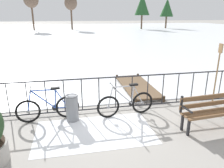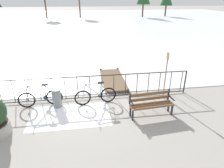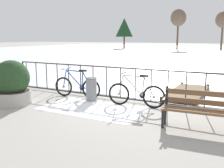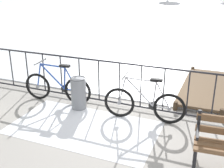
# 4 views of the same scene
# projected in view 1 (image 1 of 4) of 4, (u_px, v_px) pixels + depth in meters

# --- Properties ---
(ground_plane) EXTENTS (160.00, 160.00, 0.00)m
(ground_plane) POSITION_uv_depth(u_px,v_px,m) (108.00, 110.00, 6.62)
(ground_plane) COLOR #9E9991
(frozen_pond) EXTENTS (80.00, 56.00, 0.03)m
(frozen_pond) POSITION_uv_depth(u_px,v_px,m) (75.00, 33.00, 33.07)
(frozen_pond) COLOR white
(frozen_pond) RESTS_ON ground
(snow_patch) EXTENTS (2.92, 1.66, 0.01)m
(snow_patch) POSITION_uv_depth(u_px,v_px,m) (95.00, 132.00, 5.40)
(snow_patch) COLOR white
(snow_patch) RESTS_ON ground
(railing_fence) EXTENTS (9.06, 0.06, 1.07)m
(railing_fence) POSITION_uv_depth(u_px,v_px,m) (107.00, 93.00, 6.45)
(railing_fence) COLOR #232328
(railing_fence) RESTS_ON ground
(bicycle_near_railing) EXTENTS (1.71, 0.52, 0.97)m
(bicycle_near_railing) POSITION_uv_depth(u_px,v_px,m) (126.00, 104.00, 6.19)
(bicycle_near_railing) COLOR black
(bicycle_near_railing) RESTS_ON ground
(bicycle_second) EXTENTS (1.71, 0.52, 0.97)m
(bicycle_second) POSITION_uv_depth(u_px,v_px,m) (48.00, 108.00, 5.90)
(bicycle_second) COLOR black
(bicycle_second) RESTS_ON ground
(park_bench) EXTENTS (1.63, 0.61, 0.89)m
(park_bench) POSITION_uv_depth(u_px,v_px,m) (210.00, 109.00, 5.51)
(park_bench) COLOR brown
(park_bench) RESTS_ON ground
(trash_bin) EXTENTS (0.35, 0.35, 0.73)m
(trash_bin) POSITION_uv_depth(u_px,v_px,m) (72.00, 108.00, 5.90)
(trash_bin) COLOR gray
(trash_bin) RESTS_ON ground
(oar_upright) EXTENTS (0.04, 0.16, 1.98)m
(oar_upright) POSITION_uv_depth(u_px,v_px,m) (217.00, 71.00, 6.69)
(oar_upright) COLOR #937047
(oar_upright) RESTS_ON ground
(wooden_dock) EXTENTS (1.10, 2.93, 0.20)m
(wooden_dock) POSITION_uv_depth(u_px,v_px,m) (137.00, 86.00, 8.46)
(wooden_dock) COLOR brown
(wooden_dock) RESTS_ON ground
(tree_far_west) EXTENTS (2.19, 2.19, 5.76)m
(tree_far_west) POSITION_uv_depth(u_px,v_px,m) (71.00, 3.00, 37.60)
(tree_far_west) COLOR brown
(tree_far_west) RESTS_ON ground
(tree_west_mid) EXTENTS (2.43, 2.43, 6.36)m
(tree_west_mid) POSITION_uv_depth(u_px,v_px,m) (31.00, 0.00, 35.67)
(tree_west_mid) COLOR brown
(tree_west_mid) RESTS_ON ground
(tree_centre) EXTENTS (2.58, 2.58, 5.52)m
(tree_centre) POSITION_uv_depth(u_px,v_px,m) (167.00, 8.00, 41.36)
(tree_centre) COLOR brown
(tree_centre) RESTS_ON ground
(tree_far_east) EXTENTS (2.75, 2.75, 6.25)m
(tree_far_east) POSITION_uv_depth(u_px,v_px,m) (142.00, 5.00, 39.24)
(tree_far_east) COLOR brown
(tree_far_east) RESTS_ON ground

